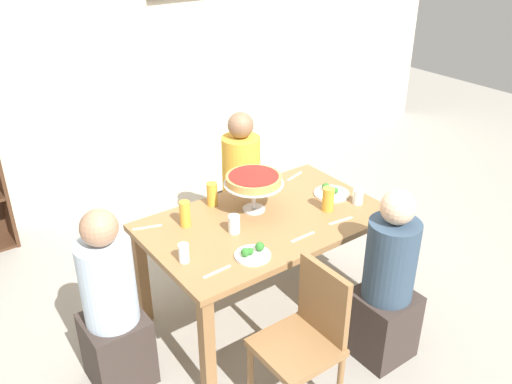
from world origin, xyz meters
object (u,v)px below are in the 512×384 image
object	(u,v)px
beer_glass_amber_short	(212,194)
cutlery_fork_far	(147,227)
beer_glass_amber_tall	(328,199)
diner_far_right	(241,191)
water_glass_clear_near	(358,197)
diner_head_west	(112,313)
water_glass_clear_far	(184,253)
deep_dish_pizza_stand	(254,181)
beer_glass_amber_spare	(185,214)
diner_near_right	(387,289)
cutlery_knife_far	(303,237)
water_glass_clear_spare	(234,224)
cutlery_spare_fork	(217,272)
chair_near_left	(306,334)
salad_plate_far_diner	(331,192)
cutlery_knife_near	(295,176)
salad_plate_near_diner	(253,253)
dining_table	(265,231)
cutlery_fork_near	(341,221)

from	to	relation	value
beer_glass_amber_short	cutlery_fork_far	size ratio (longest dim) A/B	0.88
beer_glass_amber_tall	diner_far_right	bearing A→B (deg)	92.01
diner_far_right	water_glass_clear_near	distance (m)	1.07
diner_head_west	water_glass_clear_far	world-z (taller)	diner_head_west
deep_dish_pizza_stand	beer_glass_amber_tall	distance (m)	0.50
deep_dish_pizza_stand	beer_glass_amber_short	size ratio (longest dim) A/B	2.44
diner_head_west	beer_glass_amber_spare	bearing A→B (deg)	19.43
diner_near_right	cutlery_knife_far	world-z (taller)	diner_near_right
deep_dish_pizza_stand	water_glass_clear_spare	size ratio (longest dim) A/B	3.39
beer_glass_amber_tall	cutlery_spare_fork	bearing A→B (deg)	-170.99
chair_near_left	salad_plate_far_diner	xyz separation A→B (m)	(0.86, 0.75, 0.27)
water_glass_clear_far	cutlery_knife_near	world-z (taller)	water_glass_clear_far
water_glass_clear_far	beer_glass_amber_tall	bearing A→B (deg)	-2.33
salad_plate_near_diner	diner_far_right	bearing A→B (deg)	58.18
dining_table	cutlery_knife_near	bearing A→B (deg)	33.54
chair_near_left	water_glass_clear_far	distance (m)	0.80
salad_plate_near_diner	beer_glass_amber_tall	xyz separation A→B (m)	(0.71, 0.14, 0.06)
dining_table	cutlery_fork_far	xyz separation A→B (m)	(-0.66, 0.34, 0.09)
chair_near_left	deep_dish_pizza_stand	bearing A→B (deg)	-18.54
dining_table	cutlery_spare_fork	distance (m)	0.64
beer_glass_amber_short	cutlery_knife_near	xyz separation A→B (m)	(0.72, 0.01, -0.08)
water_glass_clear_far	chair_near_left	bearing A→B (deg)	-60.92
deep_dish_pizza_stand	beer_glass_amber_spare	xyz separation A→B (m)	(-0.46, 0.09, -0.13)
deep_dish_pizza_stand	cutlery_fork_near	bearing A→B (deg)	-50.76
cutlery_fork_near	diner_head_west	bearing A→B (deg)	174.28
chair_near_left	water_glass_clear_far	world-z (taller)	chair_near_left
salad_plate_far_diner	water_glass_clear_near	size ratio (longest dim) A/B	2.49
beer_glass_amber_tall	cutlery_spare_fork	world-z (taller)	beer_glass_amber_tall
chair_near_left	cutlery_fork_near	distance (m)	0.84
dining_table	water_glass_clear_spare	size ratio (longest dim) A/B	13.34
deep_dish_pizza_stand	cutlery_knife_far	xyz separation A→B (m)	(0.04, -0.45, -0.21)
chair_near_left	cutlery_knife_near	xyz separation A→B (m)	(0.84, 1.12, 0.26)
salad_plate_near_diner	cutlery_fork_far	xyz separation A→B (m)	(-0.35, 0.64, -0.02)
deep_dish_pizza_stand	water_glass_clear_near	size ratio (longest dim) A/B	3.94
chair_near_left	cutlery_spare_fork	world-z (taller)	chair_near_left
salad_plate_far_diner	salad_plate_near_diner	bearing A→B (deg)	-161.75
cutlery_fork_near	cutlery_knife_near	distance (m)	0.69
cutlery_fork_near	water_glass_clear_far	bearing A→B (deg)	175.81
diner_near_right	chair_near_left	xyz separation A→B (m)	(-0.64, -0.01, -0.01)
cutlery_knife_near	salad_plate_near_diner	bearing A→B (deg)	21.19
cutlery_fork_far	beer_glass_amber_spare	bearing A→B (deg)	169.12
beer_glass_amber_tall	water_glass_clear_far	bearing A→B (deg)	177.67
water_glass_clear_spare	cutlery_knife_near	bearing A→B (deg)	25.43
deep_dish_pizza_stand	salad_plate_near_diner	bearing A→B (deg)	-126.64
diner_head_west	diner_near_right	distance (m)	1.60
cutlery_fork_far	beer_glass_amber_short	bearing A→B (deg)	-159.63
chair_near_left	water_glass_clear_spare	bearing A→B (deg)	-3.15
beer_glass_amber_spare	cutlery_fork_far	size ratio (longest dim) A/B	0.93
diner_head_west	water_glass_clear_far	size ratio (longest dim) A/B	10.19
salad_plate_far_diner	cutlery_spare_fork	xyz separation A→B (m)	(-1.12, -0.30, -0.01)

